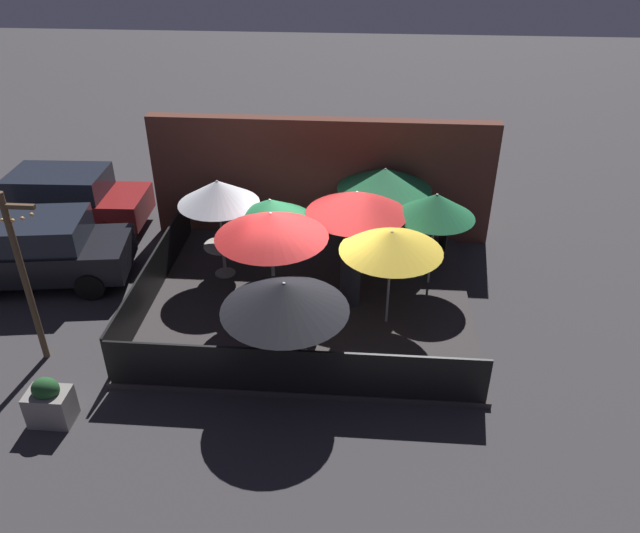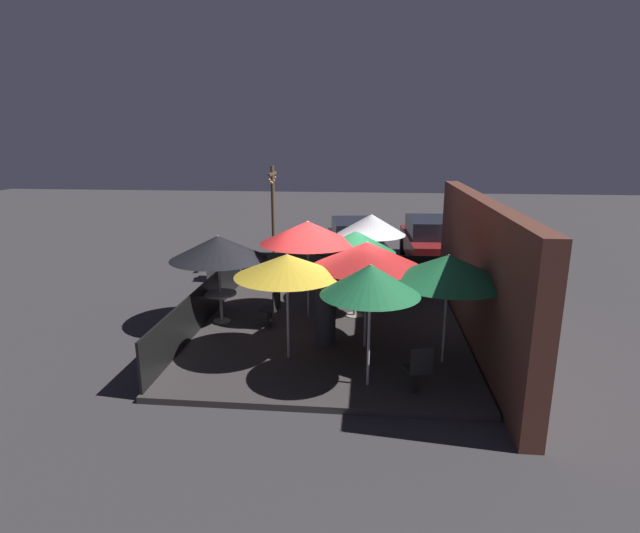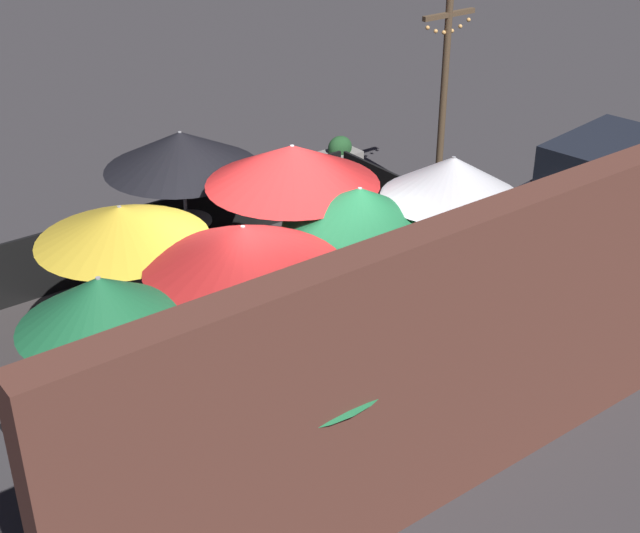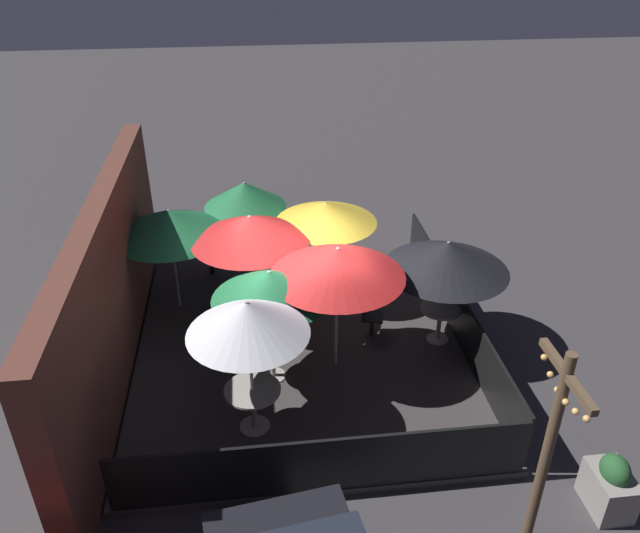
{
  "view_description": "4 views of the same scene",
  "coord_description": "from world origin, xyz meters",
  "px_view_note": "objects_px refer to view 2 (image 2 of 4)",
  "views": [
    {
      "loc": [
        1.09,
        -11.25,
        7.83
      ],
      "look_at": [
        0.24,
        -0.24,
        1.12
      ],
      "focal_mm": 35.0,
      "sensor_mm": 36.0,
      "label": 1
    },
    {
      "loc": [
        10.72,
        0.82,
        4.39
      ],
      "look_at": [
        -0.7,
        -0.28,
        1.4
      ],
      "focal_mm": 28.0,
      "sensor_mm": 36.0,
      "label": 2
    },
    {
      "loc": [
        5.42,
        8.1,
        6.43
      ],
      "look_at": [
        -0.46,
        0.32,
        1.2
      ],
      "focal_mm": 50.0,
      "sensor_mm": 36.0,
      "label": 3
    },
    {
      "loc": [
        -9.39,
        0.76,
        7.21
      ],
      "look_at": [
        0.67,
        -0.44,
        1.37
      ],
      "focal_mm": 35.0,
      "sensor_mm": 36.0,
      "label": 4
    }
  ],
  "objects_px": {
    "patio_umbrella_3": "(308,232)",
    "patio_umbrella_7": "(448,268)",
    "patio_umbrella_2": "(218,247)",
    "planter_box": "(218,267)",
    "patron_0": "(325,315)",
    "patio_umbrella_1": "(356,242)",
    "patio_umbrella_5": "(370,280)",
    "dining_table_2": "(221,299)",
    "light_post": "(273,214)",
    "patio_umbrella_6": "(367,254)",
    "dining_table_1": "(355,292)",
    "parked_car_1": "(430,240)",
    "patio_chair_1": "(419,368)",
    "dining_table_0": "(370,279)",
    "patio_umbrella_4": "(287,265)",
    "parked_car_0": "(356,243)",
    "patio_umbrella_0": "(371,224)",
    "patio_chair_0": "(272,308)"
  },
  "relations": [
    {
      "from": "dining_table_1",
      "to": "parked_car_0",
      "type": "bearing_deg",
      "value": -178.81
    },
    {
      "from": "patio_umbrella_6",
      "to": "patio_umbrella_4",
      "type": "bearing_deg",
      "value": -64.67
    },
    {
      "from": "patio_umbrella_5",
      "to": "patio_chair_1",
      "type": "relative_size",
      "value": 2.45
    },
    {
      "from": "patio_umbrella_2",
      "to": "patio_umbrella_6",
      "type": "bearing_deg",
      "value": 71.68
    },
    {
      "from": "patio_umbrella_7",
      "to": "patio_chair_0",
      "type": "height_order",
      "value": "patio_umbrella_7"
    },
    {
      "from": "patio_umbrella_7",
      "to": "patio_chair_1",
      "type": "relative_size",
      "value": 2.49
    },
    {
      "from": "patio_umbrella_5",
      "to": "patron_0",
      "type": "height_order",
      "value": "patio_umbrella_5"
    },
    {
      "from": "patio_umbrella_2",
      "to": "patio_umbrella_5",
      "type": "relative_size",
      "value": 1.01
    },
    {
      "from": "patio_umbrella_7",
      "to": "parked_car_1",
      "type": "xyz_separation_m",
      "value": [
        -8.36,
        0.71,
        -1.17
      ]
    },
    {
      "from": "patio_umbrella_5",
      "to": "dining_table_0",
      "type": "bearing_deg",
      "value": 179.68
    },
    {
      "from": "patio_umbrella_1",
      "to": "patio_umbrella_2",
      "type": "bearing_deg",
      "value": -77.46
    },
    {
      "from": "patio_umbrella_1",
      "to": "patio_umbrella_5",
      "type": "xyz_separation_m",
      "value": [
        3.51,
        0.33,
        0.08
      ]
    },
    {
      "from": "patio_umbrella_7",
      "to": "patio_umbrella_3",
      "type": "bearing_deg",
      "value": -127.81
    },
    {
      "from": "patio_umbrella_4",
      "to": "patio_chair_1",
      "type": "relative_size",
      "value": 2.35
    },
    {
      "from": "patron_0",
      "to": "parked_car_0",
      "type": "relative_size",
      "value": 0.34
    },
    {
      "from": "patio_umbrella_1",
      "to": "parked_car_0",
      "type": "height_order",
      "value": "patio_umbrella_1"
    },
    {
      "from": "patron_0",
      "to": "planter_box",
      "type": "height_order",
      "value": "patron_0"
    },
    {
      "from": "patio_chair_1",
      "to": "patio_umbrella_0",
      "type": "bearing_deg",
      "value": -8.02
    },
    {
      "from": "patio_umbrella_0",
      "to": "patio_chair_0",
      "type": "bearing_deg",
      "value": -45.58
    },
    {
      "from": "patio_umbrella_2",
      "to": "patio_umbrella_3",
      "type": "bearing_deg",
      "value": 104.13
    },
    {
      "from": "patio_umbrella_1",
      "to": "patron_0",
      "type": "relative_size",
      "value": 1.51
    },
    {
      "from": "dining_table_2",
      "to": "light_post",
      "type": "distance_m",
      "value": 4.97
    },
    {
      "from": "patio_umbrella_6",
      "to": "patio_umbrella_5",
      "type": "bearing_deg",
      "value": 2.34
    },
    {
      "from": "dining_table_0",
      "to": "patio_chair_1",
      "type": "xyz_separation_m",
      "value": [
        4.95,
        0.82,
        -0.12
      ]
    },
    {
      "from": "patio_umbrella_6",
      "to": "dining_table_1",
      "type": "height_order",
      "value": "patio_umbrella_6"
    },
    {
      "from": "patio_umbrella_4",
      "to": "parked_car_1",
      "type": "height_order",
      "value": "patio_umbrella_4"
    },
    {
      "from": "dining_table_0",
      "to": "planter_box",
      "type": "bearing_deg",
      "value": -112.72
    },
    {
      "from": "patio_umbrella_2",
      "to": "planter_box",
      "type": "height_order",
      "value": "patio_umbrella_2"
    },
    {
      "from": "patio_umbrella_1",
      "to": "patio_umbrella_4",
      "type": "height_order",
      "value": "patio_umbrella_4"
    },
    {
      "from": "patio_umbrella_4",
      "to": "light_post",
      "type": "height_order",
      "value": "light_post"
    },
    {
      "from": "dining_table_0",
      "to": "patio_umbrella_0",
      "type": "bearing_deg",
      "value": 0.0
    },
    {
      "from": "patio_umbrella_5",
      "to": "dining_table_0",
      "type": "height_order",
      "value": "patio_umbrella_5"
    },
    {
      "from": "patio_umbrella_7",
      "to": "light_post",
      "type": "relative_size",
      "value": 0.64
    },
    {
      "from": "patio_chair_1",
      "to": "light_post",
      "type": "bearing_deg",
      "value": 9.21
    },
    {
      "from": "patio_umbrella_3",
      "to": "patio_umbrella_7",
      "type": "xyz_separation_m",
      "value": [
        2.26,
        2.91,
        -0.2
      ]
    },
    {
      "from": "dining_table_1",
      "to": "light_post",
      "type": "bearing_deg",
      "value": -145.96
    },
    {
      "from": "patio_umbrella_3",
      "to": "light_post",
      "type": "xyz_separation_m",
      "value": [
        -4.27,
        -1.63,
        -0.24
      ]
    },
    {
      "from": "patio_umbrella_3",
      "to": "patron_0",
      "type": "height_order",
      "value": "patio_umbrella_3"
    },
    {
      "from": "patio_umbrella_1",
      "to": "light_post",
      "type": "relative_size",
      "value": 0.6
    },
    {
      "from": "patio_umbrella_3",
      "to": "patio_umbrella_6",
      "type": "bearing_deg",
      "value": 40.33
    },
    {
      "from": "patron_0",
      "to": "patio_umbrella_2",
      "type": "bearing_deg",
      "value": 68.44
    },
    {
      "from": "patron_0",
      "to": "parked_car_1",
      "type": "distance_m",
      "value": 8.25
    },
    {
      "from": "parked_car_1",
      "to": "patio_umbrella_3",
      "type": "bearing_deg",
      "value": -32.85
    },
    {
      "from": "patio_umbrella_1",
      "to": "patio_umbrella_7",
      "type": "height_order",
      "value": "patio_umbrella_7"
    },
    {
      "from": "patio_umbrella_1",
      "to": "dining_table_0",
      "type": "xyz_separation_m",
      "value": [
        -1.19,
        0.36,
        -1.25
      ]
    },
    {
      "from": "dining_table_0",
      "to": "patron_0",
      "type": "distance_m",
      "value": 3.08
    },
    {
      "from": "patio_umbrella_0",
      "to": "patio_umbrella_6",
      "type": "height_order",
      "value": "patio_umbrella_0"
    },
    {
      "from": "patio_umbrella_3",
      "to": "dining_table_2",
      "type": "distance_m",
      "value": 2.59
    },
    {
      "from": "patio_umbrella_0",
      "to": "patio_umbrella_3",
      "type": "xyz_separation_m",
      "value": [
        1.38,
        -1.48,
        0.02
      ]
    },
    {
      "from": "dining_table_2",
      "to": "patron_0",
      "type": "height_order",
      "value": "patron_0"
    }
  ]
}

